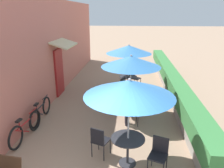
{
  "coord_description": "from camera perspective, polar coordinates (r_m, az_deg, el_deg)",
  "views": [
    {
      "loc": [
        0.88,
        -2.98,
        3.64
      ],
      "look_at": [
        0.15,
        4.98,
        1.0
      ],
      "focal_mm": 35.0,
      "sensor_mm": 36.0,
      "label": 1
    }
  ],
  "objects": [
    {
      "name": "patio_table_near",
      "position": [
        5.56,
        4.15,
        -15.49
      ],
      "size": [
        0.83,
        0.83,
        0.73
      ],
      "color": "#28282D",
      "rests_on": "ground_plane"
    },
    {
      "name": "cafe_chair_mid_right",
      "position": [
        8.75,
        3.71,
        -2.68
      ],
      "size": [
        0.44,
        0.44,
        0.87
      ],
      "rotation": [
        0.0,
        0.0,
        11.11
      ],
      "color": "black",
      "rests_on": "ground_plane"
    },
    {
      "name": "patio_umbrella_near",
      "position": [
        4.9,
        4.54,
        -1.06
      ],
      "size": [
        2.08,
        2.08,
        2.25
      ],
      "color": "#B7B7BC",
      "rests_on": "ground_plane"
    },
    {
      "name": "patio_table_mid",
      "position": [
        8.04,
        4.7,
        -4.37
      ],
      "size": [
        0.83,
        0.83,
        0.73
      ],
      "color": "#28282D",
      "rests_on": "ground_plane"
    },
    {
      "name": "patio_umbrella_mid",
      "position": [
        7.6,
        4.99,
        5.9
      ],
      "size": [
        2.08,
        2.08,
        2.25
      ],
      "color": "#B7B7BC",
      "rests_on": "ground_plane"
    },
    {
      "name": "planter_hedge",
      "position": [
        10.57,
        15.2,
        0.54
      ],
      "size": [
        0.6,
        13.1,
        1.01
      ],
      "color": "gray",
      "rests_on": "ground_plane"
    },
    {
      "name": "cafe_chair_far_left",
      "position": [
        9.8,
        2.32,
        -0.32
      ],
      "size": [
        0.55,
        0.55,
        0.87
      ],
      "rotation": [
        0.0,
        0.0,
        7.33
      ],
      "color": "black",
      "rests_on": "ground_plane"
    },
    {
      "name": "patio_table_far",
      "position": [
        10.44,
        4.24,
        1.01
      ],
      "size": [
        0.83,
        0.83,
        0.73
      ],
      "color": "#28282D",
      "rests_on": "ground_plane"
    },
    {
      "name": "bicycle_second",
      "position": [
        8.07,
        -18.13,
        -6.77
      ],
      "size": [
        0.1,
        1.71,
        0.75
      ],
      "rotation": [
        0.0,
        0.0,
        0.0
      ],
      "color": "black",
      "rests_on": "ground_plane"
    },
    {
      "name": "cafe_chair_near_right",
      "position": [
        5.8,
        -3.28,
        -14.29
      ],
      "size": [
        0.52,
        0.52,
        0.87
      ],
      "rotation": [
        0.0,
        0.0,
        12.19
      ],
      "color": "black",
      "rests_on": "ground_plane"
    },
    {
      "name": "seated_patron_mid_left",
      "position": [
        7.29,
        5.05,
        -5.67
      ],
      "size": [
        0.43,
        0.36,
        1.25
      ],
      "rotation": [
        0.0,
        0.0,
        7.97
      ],
      "color": "#23232D",
      "rests_on": "ground_plane"
    },
    {
      "name": "cafe_facade_wall",
      "position": [
        10.58,
        -13.87,
        9.33
      ],
      "size": [
        0.98,
        14.1,
        4.2
      ],
      "color": "#C66B5B",
      "rests_on": "ground_plane"
    },
    {
      "name": "cafe_chair_near_left",
      "position": [
        5.46,
        12.15,
        -17.07
      ],
      "size": [
        0.52,
        0.52,
        0.87
      ],
      "rotation": [
        0.0,
        0.0,
        9.05
      ],
      "color": "black",
      "rests_on": "ground_plane"
    },
    {
      "name": "cafe_chair_far_right",
      "position": [
        11.11,
        5.93,
        1.85
      ],
      "size": [
        0.55,
        0.55,
        0.87
      ],
      "rotation": [
        0.0,
        0.0,
        10.47
      ],
      "color": "black",
      "rests_on": "ground_plane"
    },
    {
      "name": "bicycle_leaning",
      "position": [
        7.1,
        -21.58,
        -10.64
      ],
      "size": [
        0.2,
        1.73,
        0.78
      ],
      "rotation": [
        0.0,
        0.0,
        -0.08
      ],
      "color": "black",
      "rests_on": "ground_plane"
    },
    {
      "name": "coffee_cup_mid",
      "position": [
        8.02,
        3.76,
        -2.67
      ],
      "size": [
        0.07,
        0.07,
        0.09
      ],
      "color": "white",
      "rests_on": "patio_table_mid"
    },
    {
      "name": "patio_umbrella_far",
      "position": [
        10.1,
        4.44,
        8.99
      ],
      "size": [
        2.08,
        2.08,
        2.25
      ],
      "color": "#B7B7BC",
      "rests_on": "ground_plane"
    },
    {
      "name": "cafe_chair_mid_left",
      "position": [
        7.38,
        5.88,
        -6.86
      ],
      "size": [
        0.44,
        0.44,
        0.87
      ],
      "rotation": [
        0.0,
        0.0,
        7.97
      ],
      "color": "black",
      "rests_on": "ground_plane"
    }
  ]
}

